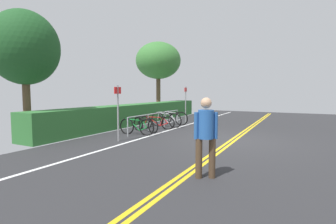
% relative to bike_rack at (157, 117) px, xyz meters
% --- Properties ---
extents(ground_plane, '(28.88, 10.73, 0.05)m').
position_rel_bike_rack_xyz_m(ground_plane, '(-1.14, -3.93, -0.61)').
color(ground_plane, '#2B2B2D').
extents(centre_line_yellow_inner, '(26.00, 0.10, 0.00)m').
position_rel_bike_rack_xyz_m(centre_line_yellow_inner, '(-1.14, -4.01, -0.58)').
color(centre_line_yellow_inner, gold).
rests_on(centre_line_yellow_inner, ground_plane).
extents(centre_line_yellow_outer, '(26.00, 0.10, 0.00)m').
position_rel_bike_rack_xyz_m(centre_line_yellow_outer, '(-1.14, -3.85, -0.58)').
color(centre_line_yellow_outer, gold).
rests_on(centre_line_yellow_outer, ground_plane).
extents(bike_lane_stripe_white, '(26.00, 0.12, 0.00)m').
position_rel_bike_rack_xyz_m(bike_lane_stripe_white, '(-1.14, -0.71, -0.58)').
color(bike_lane_stripe_white, white).
rests_on(bike_lane_stripe_white, ground_plane).
extents(bike_rack, '(4.69, 0.05, 0.78)m').
position_rel_bike_rack_xyz_m(bike_rack, '(0.00, 0.00, 0.00)').
color(bike_rack, '#9EA0A5').
rests_on(bike_rack, ground_plane).
extents(bicycle_0, '(0.46, 1.66, 0.72)m').
position_rel_bike_rack_xyz_m(bicycle_0, '(-1.77, -0.05, -0.25)').
color(bicycle_0, black).
rests_on(bicycle_0, ground_plane).
extents(bicycle_1, '(0.63, 1.63, 0.69)m').
position_rel_bike_rack_xyz_m(bicycle_1, '(-0.94, 0.04, -0.27)').
color(bicycle_1, black).
rests_on(bicycle_1, ground_plane).
extents(bicycle_2, '(0.68, 1.68, 0.68)m').
position_rel_bike_rack_xyz_m(bicycle_2, '(-0.04, -0.02, -0.27)').
color(bicycle_2, black).
rests_on(bicycle_2, ground_plane).
extents(bicycle_3, '(0.46, 1.82, 0.78)m').
position_rel_bike_rack_xyz_m(bicycle_3, '(0.88, -0.05, -0.22)').
color(bicycle_3, black).
rests_on(bicycle_3, ground_plane).
extents(bicycle_4, '(0.46, 1.70, 0.76)m').
position_rel_bike_rack_xyz_m(bicycle_4, '(1.85, 0.02, -0.23)').
color(bicycle_4, black).
rests_on(bicycle_4, ground_plane).
extents(pedestrian, '(0.32, 0.44, 1.67)m').
position_rel_bike_rack_xyz_m(pedestrian, '(-5.57, -4.37, 0.38)').
color(pedestrian, '#4C3826').
rests_on(pedestrian, ground_plane).
extents(sign_post_near, '(0.36, 0.06, 2.02)m').
position_rel_bike_rack_xyz_m(sign_post_near, '(-3.27, -0.28, 0.64)').
color(sign_post_near, gray).
rests_on(sign_post_near, ground_plane).
extents(sign_post_far, '(0.36, 0.06, 2.09)m').
position_rel_bike_rack_xyz_m(sign_post_far, '(3.30, -0.07, 0.68)').
color(sign_post_far, gray).
rests_on(sign_post_far, ground_plane).
extents(hedge_backdrop, '(13.64, 1.12, 1.09)m').
position_rel_bike_rack_xyz_m(hedge_backdrop, '(1.50, 2.13, -0.04)').
color(hedge_backdrop, '#2D6B30').
rests_on(hedge_backdrop, ground_plane).
extents(tree_near_left, '(2.52, 2.52, 4.81)m').
position_rel_bike_rack_xyz_m(tree_near_left, '(-4.41, 3.15, 2.82)').
color(tree_near_left, brown).
rests_on(tree_near_left, ground_plane).
extents(tree_mid, '(3.37, 3.37, 5.49)m').
position_rel_bike_rack_xyz_m(tree_mid, '(6.29, 3.47, 3.51)').
color(tree_mid, brown).
rests_on(tree_mid, ground_plane).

